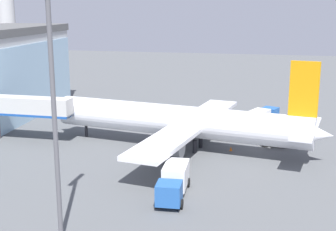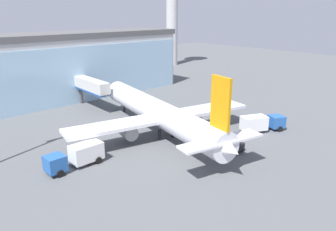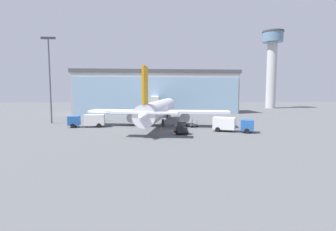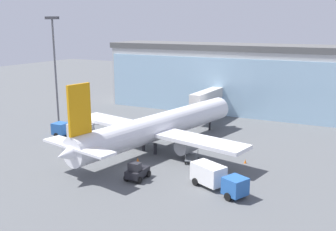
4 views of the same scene
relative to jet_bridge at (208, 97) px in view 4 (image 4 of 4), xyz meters
name	(u,v)px [view 4 (image 4 of 4)]	position (x,y,z in m)	size (l,w,h in m)	color
ground	(121,167)	(0.61, -29.73, -4.51)	(240.00, 240.00, 0.00)	#545659
terminal_building	(231,78)	(0.61, 10.81, 2.63)	(54.90, 15.22, 14.29)	#AFAFAF
jet_bridge	(208,97)	(0.00, 0.00, 0.00)	(2.33, 12.26, 5.89)	beige
apron_light_mast	(55,62)	(-24.06, -16.04, 7.13)	(3.20, 0.40, 19.76)	#59595E
airplane	(158,127)	(1.00, -20.74, -1.03)	(30.35, 36.51, 11.65)	silver
catering_truck	(74,130)	(-13.92, -22.79, -3.04)	(7.42, 2.86, 2.65)	#2659A5
fuel_truck	(217,178)	(14.37, -30.22, -3.04)	(7.59, 4.83, 2.65)	#2659A5
baggage_cart	(192,158)	(7.86, -23.28, -4.01)	(2.42, 3.17, 1.50)	slate
pushback_tug	(137,172)	(4.76, -32.12, -3.54)	(2.35, 3.32, 2.30)	black
safety_cone_nose	(138,160)	(1.32, -26.82, -4.23)	(0.36, 0.36, 0.55)	orange
safety_cone_wingtip	(245,161)	(14.45, -20.21, -4.23)	(0.36, 0.36, 0.55)	orange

